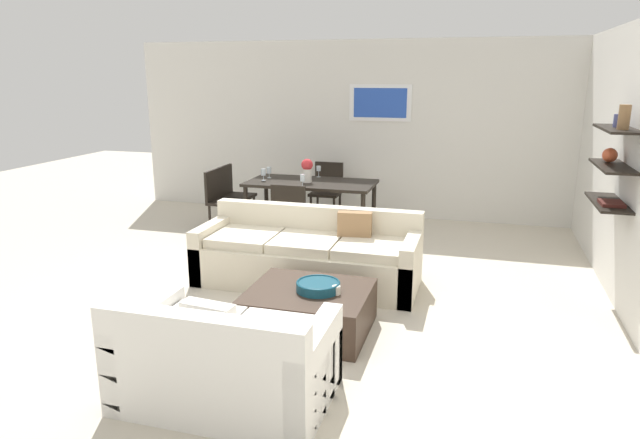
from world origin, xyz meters
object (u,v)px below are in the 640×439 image
dining_chair_head (327,188)px  wine_glass_left_far (269,171)px  sofa_beige (309,257)px  wine_glass_left_near (263,173)px  loveseat_white (225,362)px  candle_jar (336,290)px  centerpiece_vase (307,169)px  coffee_table (309,310)px  dining_chair_foot (291,213)px  dining_chair_left_far (232,191)px  wine_glass_head (319,169)px  decorative_bowl (318,286)px  dining_chair_left_near (221,196)px  wine_glass_foot (302,178)px  dining_table (311,187)px

dining_chair_head → wine_glass_left_far: (-0.66, -0.74, 0.35)m
sofa_beige → wine_glass_left_near: size_ratio=14.17×
loveseat_white → wine_glass_left_near: 4.31m
candle_jar → centerpiece_vase: 3.21m
centerpiece_vase → coffee_table: bearing=-72.5°
coffee_table → dining_chair_foot: 2.32m
dining_chair_left_far → wine_glass_head: bearing=8.1°
loveseat_white → decorative_bowl: bearing=75.7°
dining_chair_head → dining_chair_left_far: 1.44m
candle_jar → wine_glass_left_near: 3.43m
sofa_beige → dining_chair_foot: size_ratio=2.67×
candle_jar → dining_chair_left_near: 3.70m
sofa_beige → dining_chair_left_far: dining_chair_left_far is taller
dining_chair_left_far → wine_glass_foot: 1.45m
candle_jar → dining_chair_foot: size_ratio=0.09×
wine_glass_left_far → dining_table: bearing=-9.4°
dining_chair_foot → wine_glass_head: bearing=90.0°
coffee_table → wine_glass_left_near: bearing=118.3°
candle_jar → wine_glass_head: wine_glass_head is taller
sofa_beige → dining_chair_foot: 1.14m
candle_jar → dining_table: dining_table is taller
dining_chair_left_near → coffee_table: bearing=-52.0°
loveseat_white → coffee_table: 1.23m
dining_chair_head → loveseat_white: bearing=-82.6°
coffee_table → candle_jar: (0.25, -0.03, 0.23)m
dining_chair_left_near → wine_glass_head: bearing=24.3°
sofa_beige → dining_chair_foot: bearing=118.3°
sofa_beige → dining_chair_left_far: 2.74m
wine_glass_left_far → decorative_bowl: bearing=-62.1°
wine_glass_left_far → wine_glass_foot: size_ratio=0.94×
dining_table → centerpiece_vase: centerpiece_vase is taller
coffee_table → dining_chair_head: dining_chair_head is taller
decorative_bowl → dining_chair_left_far: bearing=125.4°
dining_chair_left_far → wine_glass_foot: bearing=-24.3°
coffee_table → dining_chair_left_far: (-2.16, 3.17, 0.31)m
wine_glass_left_near → centerpiece_vase: bearing=5.2°
candle_jar → dining_chair_left_far: 4.01m
dining_chair_left_near → dining_chair_foot: bearing=-26.8°
decorative_bowl → dining_chair_left_near: dining_chair_left_near is taller
dining_table → coffee_table: bearing=-73.5°
candle_jar → wine_glass_left_near: bearing=121.8°
dining_chair_foot → decorative_bowl: bearing=-65.5°
sofa_beige → candle_jar: size_ratio=31.32×
decorative_bowl → dining_table: dining_table is taller
dining_table → wine_glass_head: bearing=90.0°
loveseat_white → wine_glass_foot: wine_glass_foot is taller
dining_chair_left_near → dining_chair_foot: 1.44m
loveseat_white → wine_glass_left_near: wine_glass_left_near is taller
dining_chair_head → wine_glass_head: wine_glass_head is taller
decorative_bowl → dining_table: bearing=108.0°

